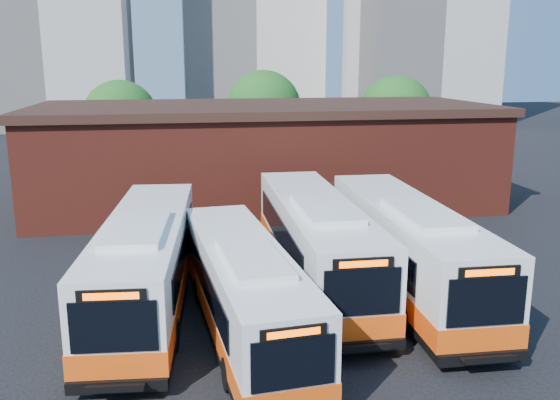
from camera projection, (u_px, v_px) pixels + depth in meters
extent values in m
plane|color=black|center=(349.00, 336.00, 19.91)|extent=(220.00, 220.00, 0.00)
cube|color=white|center=(146.00, 259.00, 21.90)|extent=(3.75, 12.96, 3.04)
cube|color=#FF5410|center=(147.00, 281.00, 22.10)|extent=(3.81, 13.02, 0.75)
cube|color=black|center=(148.00, 295.00, 22.22)|extent=(3.80, 13.01, 0.27)
cube|color=black|center=(113.00, 327.00, 15.60)|extent=(2.31, 0.25, 1.44)
cube|color=black|center=(111.00, 296.00, 15.39)|extent=(1.81, 0.21, 0.34)
cube|color=#FF5905|center=(111.00, 296.00, 15.35)|extent=(1.43, 0.14, 0.19)
cube|color=black|center=(117.00, 387.00, 15.92)|extent=(2.72, 0.37, 0.34)
cube|color=black|center=(115.00, 388.00, 15.66)|extent=(1.57, 0.53, 0.06)
cube|color=black|center=(114.00, 389.00, 15.46)|extent=(1.54, 0.17, 0.19)
cube|color=black|center=(110.00, 249.00, 22.13)|extent=(0.87, 9.94, 1.12)
cube|color=black|center=(184.00, 247.00, 22.36)|extent=(0.87, 9.94, 1.12)
cube|color=white|center=(137.00, 229.00, 19.98)|extent=(2.21, 4.61, 0.23)
cylinder|color=black|center=(93.00, 338.00, 18.59)|extent=(0.43, 1.09, 1.07)
cylinder|color=black|center=(173.00, 335.00, 18.80)|extent=(0.43, 1.09, 1.07)
cylinder|color=black|center=(129.00, 264.00, 25.41)|extent=(0.43, 1.09, 1.07)
cylinder|color=black|center=(187.00, 263.00, 25.62)|extent=(0.43, 1.09, 1.07)
cube|color=white|center=(244.00, 287.00, 19.66)|extent=(3.55, 11.78, 2.76)
cube|color=#FF5410|center=(244.00, 309.00, 19.84)|extent=(3.60, 11.84, 0.68)
cube|color=black|center=(244.00, 323.00, 19.95)|extent=(3.59, 11.83, 0.24)
cube|color=black|center=(293.00, 364.00, 14.11)|extent=(2.09, 0.25, 1.31)
cube|color=black|center=(294.00, 333.00, 13.92)|extent=(1.64, 0.21, 0.31)
cube|color=#FF5905|center=(294.00, 333.00, 13.89)|extent=(1.30, 0.14, 0.17)
cube|color=black|center=(204.00, 279.00, 19.64)|extent=(0.90, 9.02, 1.02)
cube|color=black|center=(277.00, 272.00, 20.28)|extent=(0.90, 9.02, 1.02)
cube|color=white|center=(253.00, 258.00, 17.96)|extent=(2.05, 4.20, 0.21)
cylinder|color=black|center=(229.00, 374.00, 16.56)|extent=(0.40, 0.99, 0.97)
cylinder|color=black|center=(305.00, 364.00, 17.13)|extent=(0.40, 0.99, 0.97)
cylinder|color=black|center=(199.00, 291.00, 22.56)|extent=(0.40, 0.99, 0.97)
cylinder|color=black|center=(256.00, 285.00, 23.13)|extent=(0.40, 0.99, 0.97)
cube|color=white|center=(315.00, 239.00, 24.22)|extent=(3.00, 13.25, 3.14)
cube|color=#FF5410|center=(315.00, 260.00, 24.43)|extent=(3.06, 13.31, 0.77)
cube|color=black|center=(315.00, 272.00, 24.55)|extent=(3.05, 13.30, 0.28)
cube|color=black|center=(362.00, 292.00, 17.76)|extent=(2.39, 0.10, 1.49)
cube|color=black|center=(363.00, 264.00, 17.55)|extent=(1.87, 0.09, 0.35)
cube|color=#FF5905|center=(364.00, 264.00, 17.51)|extent=(1.49, 0.04, 0.20)
cube|color=black|center=(361.00, 347.00, 18.10)|extent=(2.81, 0.20, 0.35)
cube|color=black|center=(364.00, 348.00, 17.83)|extent=(1.60, 0.44, 0.07)
cube|color=black|center=(366.00, 348.00, 17.62)|extent=(1.60, 0.07, 0.20)
cube|color=black|center=(279.00, 230.00, 24.36)|extent=(0.21, 10.30, 1.16)
cube|color=black|center=(347.00, 227.00, 24.79)|extent=(0.21, 10.30, 1.16)
cube|color=white|center=(325.00, 208.00, 22.25)|extent=(1.98, 4.65, 0.24)
cylinder|color=black|center=(302.00, 309.00, 20.75)|extent=(0.37, 1.11, 1.10)
cylinder|color=black|center=(372.00, 305.00, 21.13)|extent=(0.37, 1.11, 1.10)
cylinder|color=black|center=(273.00, 247.00, 27.74)|extent=(0.37, 1.11, 1.10)
cylinder|color=black|center=(325.00, 244.00, 28.12)|extent=(0.37, 1.11, 1.10)
cube|color=white|center=(406.00, 244.00, 23.53)|extent=(3.16, 13.24, 3.13)
cube|color=#FF5410|center=(405.00, 266.00, 23.73)|extent=(3.21, 13.30, 0.77)
cube|color=black|center=(405.00, 278.00, 23.86)|extent=(3.20, 13.29, 0.27)
cube|color=black|center=(487.00, 302.00, 17.08)|extent=(2.38, 0.13, 1.48)
cube|color=black|center=(489.00, 272.00, 16.86)|extent=(1.87, 0.12, 0.35)
cube|color=#FF5905|center=(490.00, 273.00, 16.82)|extent=(1.48, 0.06, 0.20)
cube|color=black|center=(483.00, 358.00, 17.41)|extent=(2.80, 0.23, 0.35)
cube|color=black|center=(487.00, 359.00, 17.14)|extent=(1.60, 0.46, 0.07)
cube|color=black|center=(491.00, 360.00, 16.93)|extent=(1.59, 0.09, 0.20)
cube|color=black|center=(369.00, 235.00, 23.68)|extent=(0.34, 10.27, 1.15)
cube|color=black|center=(437.00, 232.00, 24.08)|extent=(0.34, 10.27, 1.15)
cube|color=white|center=(424.00, 213.00, 21.56)|extent=(2.03, 4.66, 0.24)
cylinder|color=black|center=(407.00, 318.00, 20.07)|extent=(0.38, 1.11, 1.10)
cylinder|color=black|center=(477.00, 313.00, 20.42)|extent=(0.38, 1.11, 1.10)
cylinder|color=black|center=(352.00, 252.00, 27.05)|extent=(0.38, 1.11, 1.10)
cylinder|color=black|center=(405.00, 249.00, 27.40)|extent=(0.38, 1.11, 1.10)
imported|color=#131B36|center=(471.00, 330.00, 18.53)|extent=(0.44, 0.63, 1.64)
cube|color=maroon|center=(264.00, 157.00, 38.43)|extent=(28.00, 12.00, 6.00)
cube|color=black|center=(264.00, 108.00, 37.72)|extent=(28.60, 12.60, 0.50)
cube|color=black|center=(332.00, 203.00, 33.54)|extent=(1.20, 0.08, 2.40)
cylinder|color=#382314|center=(123.00, 158.00, 48.68)|extent=(0.36, 0.36, 2.70)
sphere|color=#18581C|center=(121.00, 117.00, 47.93)|extent=(6.00, 6.00, 6.00)
cylinder|color=#382314|center=(264.00, 149.00, 52.54)|extent=(0.36, 0.36, 2.95)
sphere|color=#18581C|center=(264.00, 108.00, 51.73)|extent=(6.56, 6.56, 6.56)
cylinder|color=#382314|center=(394.00, 152.00, 51.49)|extent=(0.36, 0.36, 2.81)
sphere|color=#18581C|center=(396.00, 112.00, 50.71)|extent=(6.24, 6.24, 6.24)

